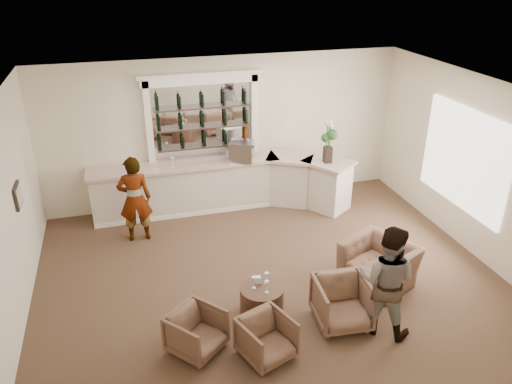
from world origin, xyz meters
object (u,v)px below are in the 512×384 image
flower_vase (329,139)px  bar_counter (224,185)px  cocktail_table (262,301)px  armchair_center (267,338)px  espresso_machine (242,151)px  armchair_right (342,303)px  guest (386,281)px  armchair_far (379,264)px  armchair_left (197,332)px  sommelier (135,199)px

flower_vase → bar_counter: bearing=162.7°
cocktail_table → flower_vase: 4.17m
armchair_center → espresso_machine: bearing=59.1°
armchair_right → espresso_machine: (-0.50, 4.24, 0.98)m
bar_counter → espresso_machine: (0.39, -0.07, 0.79)m
guest → flower_vase: size_ratio=1.88×
armchair_center → armchair_right: armchair_right is taller
cocktail_table → armchair_far: bearing=7.2°
armchair_right → flower_vase: bearing=75.7°
cocktail_table → guest: bearing=-26.8°
bar_counter → guest: guest is taller
guest → armchair_far: 1.34m
armchair_left → armchair_center: armchair_left is taller
espresso_machine → armchair_center: bearing=-77.2°
bar_counter → flower_vase: size_ratio=6.04×
sommelier → flower_vase: flower_vase is taller
cocktail_table → guest: guest is taller
armchair_left → bar_counter: bearing=31.9°
cocktail_table → sommelier: bearing=120.5°
armchair_left → armchair_center: bearing=-63.6°
flower_vase → cocktail_table: bearing=-127.5°
guest → armchair_left: guest is taller
cocktail_table → flower_vase: size_ratio=0.73×
armchair_right → flower_vase: flower_vase is taller
sommelier → armchair_center: size_ratio=2.54×
cocktail_table → armchair_right: armchair_right is taller
cocktail_table → guest: size_ratio=0.39×
bar_counter → sommelier: (-1.96, -0.84, 0.31)m
armchair_right → armchair_far: bearing=42.3°
bar_counter → armchair_far: bearing=-60.7°
cocktail_table → espresso_machine: (0.63, 3.70, 1.11)m
armchair_right → bar_counter: bearing=106.4°
armchair_far → armchair_center: bearing=-89.8°
sommelier → armchair_left: sommelier is taller
flower_vase → armchair_right: bearing=-109.0°
sommelier → armchair_center: (1.53, -3.84, -0.57)m
sommelier → cocktail_table: bearing=122.5°
guest → armchair_center: guest is taller
bar_counter → sommelier: sommelier is taller
guest → armchair_far: (0.54, 1.11, -0.52)m
cocktail_table → espresso_machine: espresso_machine is taller
sommelier → armchair_left: (0.60, -3.45, -0.56)m
cocktail_table → sommelier: sommelier is taller
sommelier → bar_counter: bearing=-154.7°
armchair_center → armchair_far: size_ratio=0.61×
guest → espresso_machine: size_ratio=3.56×
guest → espresso_machine: (-1.02, 4.54, 0.47)m
bar_counter → armchair_center: (-0.44, -4.69, -0.26)m
armchair_far → guest: bearing=-52.3°
sommelier → flower_vase: size_ratio=1.87×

